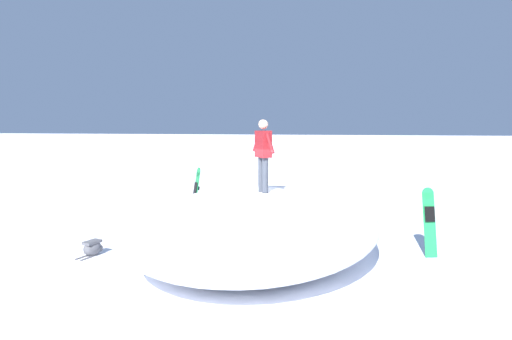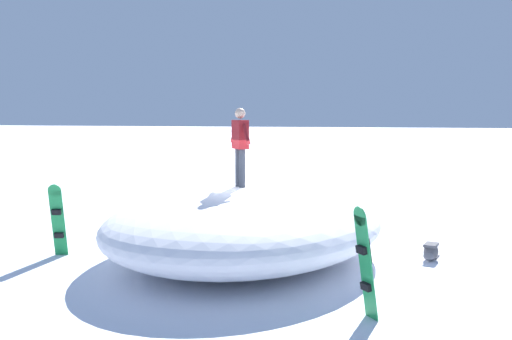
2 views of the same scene
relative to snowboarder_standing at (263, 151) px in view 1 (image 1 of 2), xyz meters
The scene contains 6 objects.
ground 2.49m from the snowboarder_standing, 117.52° to the left, with size 240.00×240.00×0.00m, color white.
snow_mound 1.70m from the snowboarder_standing, 79.69° to the left, with size 6.95×5.48×1.51m, color white.
snowboarder_standing is the anchor object (origin of this frame).
snowboard_primary_upright 4.38m from the snowboarder_standing, 42.38° to the left, with size 0.42×0.42×1.71m.
snowboard_secondary_upright 4.20m from the snowboarder_standing, 75.92° to the right, with size 0.43×0.36×1.58m.
backpack_near 4.57m from the snowboarder_standing, 100.84° to the left, with size 0.71×0.41×0.36m.
Camera 1 is at (-8.90, -2.21, 3.03)m, focal length 29.05 mm.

